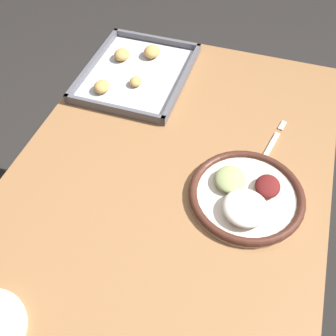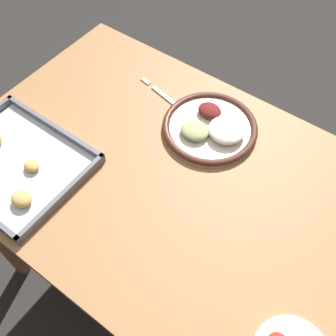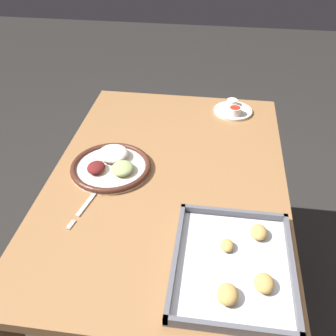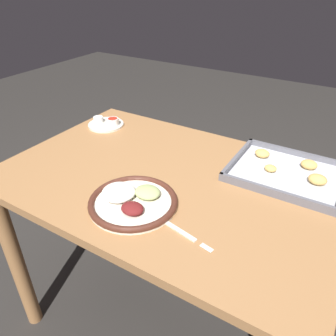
% 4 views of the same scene
% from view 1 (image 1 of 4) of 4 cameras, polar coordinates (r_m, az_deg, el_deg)
% --- Properties ---
extents(ground_plane, '(8.00, 8.00, 0.00)m').
position_cam_1_polar(ground_plane, '(1.62, 0.02, -18.37)').
color(ground_plane, '#282623').
extents(dining_table, '(1.13, 0.76, 0.77)m').
position_cam_1_polar(dining_table, '(1.05, 0.04, -5.47)').
color(dining_table, olive).
rests_on(dining_table, ground_plane).
extents(dinner_plate, '(0.27, 0.27, 0.05)m').
position_cam_1_polar(dinner_plate, '(0.91, 11.27, -3.94)').
color(dinner_plate, beige).
rests_on(dinner_plate, dining_table).
extents(fork, '(0.21, 0.06, 0.00)m').
position_cam_1_polar(fork, '(1.03, 14.45, 2.66)').
color(fork, silver).
rests_on(fork, dining_table).
extents(baking_tray, '(0.37, 0.30, 0.04)m').
position_cam_1_polar(baking_tray, '(1.23, -4.71, 13.73)').
color(baking_tray, '#595960').
rests_on(baking_tray, dining_table).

